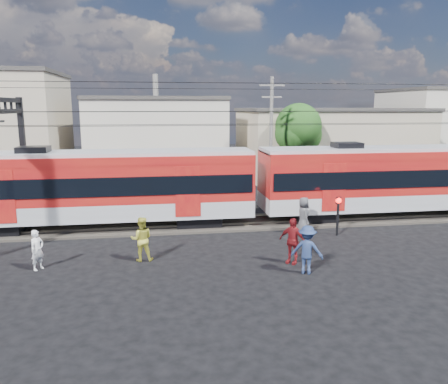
{
  "coord_description": "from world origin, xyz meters",
  "views": [
    {
      "loc": [
        -2.03,
        -15.29,
        6.48
      ],
      "look_at": [
        1.09,
        5.0,
        2.43
      ],
      "focal_mm": 35.0,
      "sensor_mm": 36.0,
      "label": 1
    }
  ],
  "objects_px": {
    "pedestrian_c": "(307,250)",
    "pedestrian_a": "(37,250)",
    "crossing_signal": "(338,209)",
    "commuter_train": "(105,185)"
  },
  "relations": [
    {
      "from": "commuter_train",
      "to": "crossing_signal",
      "type": "relative_size",
      "value": 25.11
    },
    {
      "from": "crossing_signal",
      "to": "pedestrian_c",
      "type": "bearing_deg",
      "value": -124.85
    },
    {
      "from": "commuter_train",
      "to": "pedestrian_c",
      "type": "distance_m",
      "value": 11.53
    },
    {
      "from": "pedestrian_c",
      "to": "pedestrian_a",
      "type": "bearing_deg",
      "value": 13.73
    },
    {
      "from": "pedestrian_a",
      "to": "crossing_signal",
      "type": "relative_size",
      "value": 0.82
    },
    {
      "from": "pedestrian_a",
      "to": "pedestrian_c",
      "type": "xyz_separation_m",
      "value": [
        10.55,
        -2.04,
        0.15
      ]
    },
    {
      "from": "commuter_train",
      "to": "crossing_signal",
      "type": "height_order",
      "value": "commuter_train"
    },
    {
      "from": "pedestrian_a",
      "to": "pedestrian_c",
      "type": "relative_size",
      "value": 0.85
    },
    {
      "from": "commuter_train",
      "to": "pedestrian_c",
      "type": "height_order",
      "value": "commuter_train"
    },
    {
      "from": "pedestrian_a",
      "to": "pedestrian_c",
      "type": "height_order",
      "value": "pedestrian_c"
    }
  ]
}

